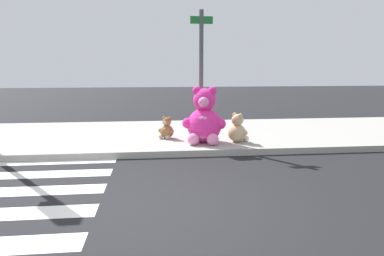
# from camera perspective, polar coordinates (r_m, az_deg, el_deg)

# --- Properties ---
(ground_plane) EXTENTS (60.00, 60.00, 0.00)m
(ground_plane) POSITION_cam_1_polar(r_m,az_deg,el_deg) (4.94, -3.32, -13.72)
(ground_plane) COLOR black
(sidewalk) EXTENTS (28.00, 4.40, 0.15)m
(sidewalk) POSITION_cam_1_polar(r_m,az_deg,el_deg) (9.91, -4.93, -1.20)
(sidewalk) COLOR #9E9B93
(sidewalk) RESTS_ON ground_plane
(sign_pole) EXTENTS (0.56, 0.11, 3.20)m
(sign_pole) POSITION_cam_1_polar(r_m,az_deg,el_deg) (9.00, 1.49, 9.08)
(sign_pole) COLOR #4C4C51
(sign_pole) RESTS_ON sidewalk
(plush_pink_large) EXTENTS (1.03, 0.96, 1.36)m
(plush_pink_large) POSITION_cam_1_polar(r_m,az_deg,el_deg) (8.52, 1.98, 1.24)
(plush_pink_large) COLOR #F22D93
(plush_pink_large) RESTS_ON sidewalk
(plush_tan) EXTENTS (0.51, 0.49, 0.71)m
(plush_tan) POSITION_cam_1_polar(r_m,az_deg,el_deg) (8.71, 7.40, -0.37)
(plush_tan) COLOR tan
(plush_tan) RESTS_ON sidewalk
(plush_brown) EXTENTS (0.39, 0.41, 0.56)m
(plush_brown) POSITION_cam_1_polar(r_m,az_deg,el_deg) (9.08, -4.13, -0.27)
(plush_brown) COLOR olive
(plush_brown) RESTS_ON sidewalk
(plush_lavender) EXTENTS (0.42, 0.43, 0.59)m
(plush_lavender) POSITION_cam_1_polar(r_m,az_deg,el_deg) (9.73, 0.72, 0.50)
(plush_lavender) COLOR #B28CD8
(plush_lavender) RESTS_ON sidewalk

